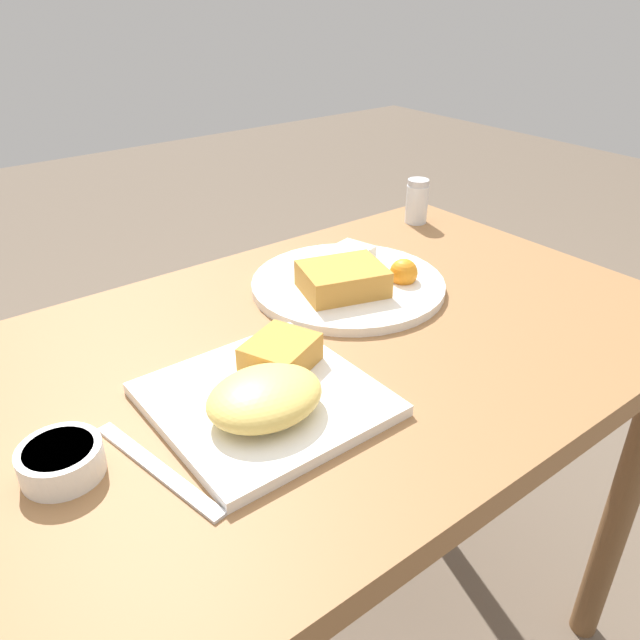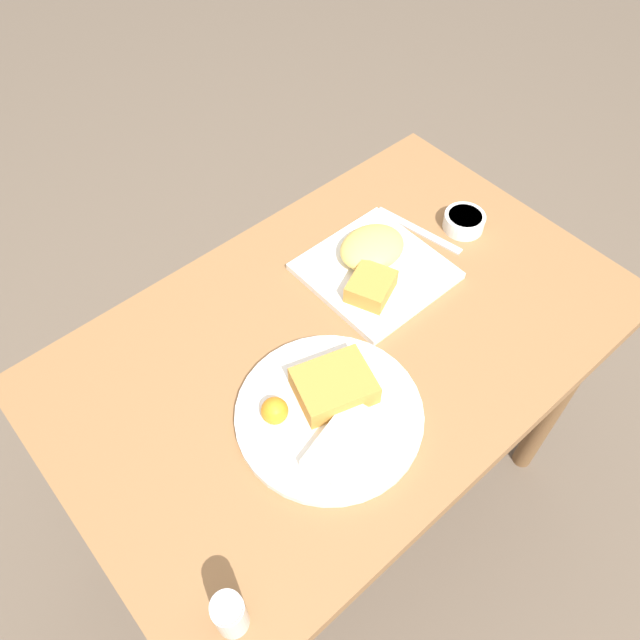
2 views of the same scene
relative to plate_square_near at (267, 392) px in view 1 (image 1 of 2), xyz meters
The scene contains 6 objects.
dining_table 0.20m from the plate_square_near, 27.96° to the left, with size 1.03×0.65×0.72m.
plate_square_near is the anchor object (origin of this frame).
plate_oval_far 0.32m from the plate_square_near, 33.22° to the left, with size 0.30×0.30×0.05m.
sauce_ramekin 0.22m from the plate_square_near, behind, with size 0.08×0.08×0.03m.
salt_shaker 0.65m from the plate_square_near, 29.71° to the left, with size 0.04×0.04×0.09m.
butter_knife 0.15m from the plate_square_near, behind, with size 0.05×0.20×0.00m.
Camera 1 is at (-0.45, -0.57, 1.16)m, focal length 35.00 mm.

